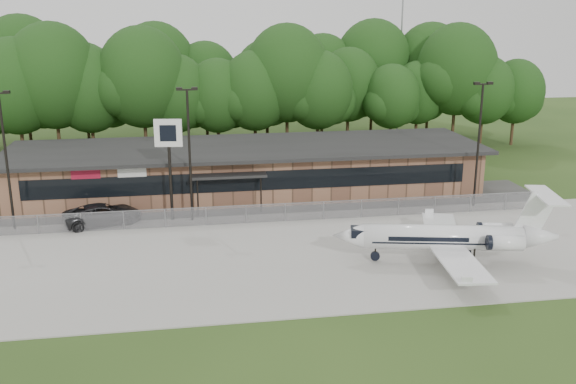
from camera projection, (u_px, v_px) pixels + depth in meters
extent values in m
plane|color=#274117|center=(292.00, 311.00, 34.48)|extent=(160.00, 160.00, 0.00)
cube|color=#9E9B93|center=(272.00, 256.00, 42.07)|extent=(64.00, 18.00, 0.08)
cube|color=#383835|center=(253.00, 206.00, 53.00)|extent=(50.00, 9.00, 0.06)
cube|color=#926449|center=(247.00, 170.00, 56.74)|extent=(40.00, 10.00, 4.00)
cube|color=black|center=(253.00, 181.00, 51.89)|extent=(36.00, 0.08, 1.60)
cube|color=black|center=(247.00, 148.00, 55.68)|extent=(41.00, 11.50, 0.30)
cube|color=black|center=(229.00, 175.00, 50.84)|extent=(6.00, 1.60, 0.20)
cube|color=#A8142E|center=(86.00, 174.00, 49.54)|extent=(2.20, 0.06, 0.70)
cube|color=silver|center=(132.00, 173.00, 50.08)|extent=(2.20, 0.06, 0.70)
cube|color=gray|center=(259.00, 214.00, 48.53)|extent=(46.00, 0.03, 1.50)
cube|color=gray|center=(259.00, 205.00, 48.33)|extent=(46.00, 0.04, 0.04)
cylinder|color=gray|center=(401.00, 37.00, 80.11)|extent=(0.20, 0.20, 25.00)
cylinder|color=black|center=(7.00, 164.00, 46.00)|extent=(0.18, 0.18, 10.00)
cube|color=black|center=(7.00, 92.00, 44.70)|extent=(0.45, 0.30, 0.22)
cylinder|color=black|center=(190.00, 157.00, 48.02)|extent=(0.18, 0.18, 10.00)
cube|color=black|center=(187.00, 90.00, 46.65)|extent=(1.20, 0.12, 0.12)
cube|color=black|center=(179.00, 89.00, 46.55)|extent=(0.45, 0.30, 0.22)
cube|color=black|center=(194.00, 89.00, 46.72)|extent=(0.45, 0.30, 0.22)
cylinder|color=black|center=(478.00, 147.00, 51.60)|extent=(0.18, 0.18, 10.00)
cube|color=black|center=(483.00, 84.00, 50.23)|extent=(1.20, 0.12, 0.12)
cube|color=black|center=(477.00, 83.00, 50.13)|extent=(0.45, 0.30, 0.22)
cube|color=black|center=(490.00, 83.00, 50.30)|extent=(0.45, 0.30, 0.22)
cylinder|color=white|center=(442.00, 238.00, 40.56)|extent=(10.09, 3.64, 1.60)
cone|color=white|center=(348.00, 237.00, 40.83)|extent=(2.28, 1.98, 1.60)
cone|color=white|center=(540.00, 238.00, 40.24)|extent=(2.48, 2.02, 1.60)
cube|color=white|center=(461.00, 265.00, 37.49)|extent=(3.39, 6.31, 0.12)
cube|color=white|center=(440.00, 228.00, 43.82)|extent=(3.39, 6.31, 0.12)
cylinder|color=white|center=(505.00, 244.00, 39.15)|extent=(2.33, 1.34, 0.90)
cylinder|color=white|center=(495.00, 231.00, 41.55)|extent=(2.33, 1.34, 0.90)
cube|color=white|center=(535.00, 216.00, 39.87)|extent=(2.43, 0.65, 3.00)
cube|color=white|center=(546.00, 197.00, 39.50)|extent=(2.22, 4.76, 0.10)
cube|color=black|center=(359.00, 233.00, 40.72)|extent=(1.22, 1.38, 0.50)
cube|color=black|center=(469.00, 259.00, 40.84)|extent=(1.28, 2.51, 0.70)
cylinder|color=black|center=(375.00, 257.00, 41.11)|extent=(0.71, 0.71, 0.22)
imported|color=#2B2B2D|center=(103.00, 214.00, 48.31)|extent=(6.29, 4.25, 1.60)
cylinder|color=black|center=(170.00, 173.00, 48.41)|extent=(0.25, 0.25, 7.50)
cube|color=silver|center=(168.00, 133.00, 47.57)|extent=(2.08, 0.50, 2.06)
cube|color=black|center=(168.00, 133.00, 47.46)|extent=(1.21, 0.19, 1.22)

